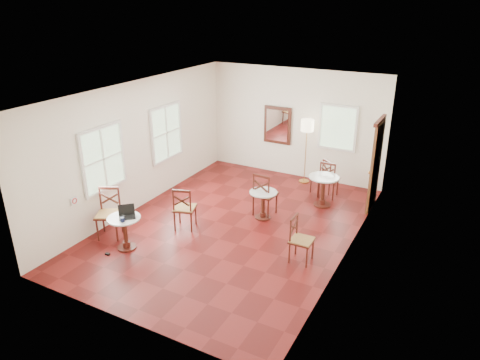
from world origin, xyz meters
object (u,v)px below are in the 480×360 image
(chair_back_a, at_px, (329,179))
(power_adapter, at_px, (108,254))
(cafe_table_mid, at_px, (263,202))
(cafe_table_back, at_px, (323,188))
(chair_near_a, at_px, (184,208))
(chair_mid_b, at_px, (301,240))
(chair_mid_a, at_px, (265,194))
(chair_back_b, at_px, (321,178))
(navy_mug, at_px, (122,220))
(chair_near_b, at_px, (109,213))
(laptop, at_px, (127,214))
(mouse, at_px, (125,214))
(water_glass, at_px, (124,217))
(floor_lamp, at_px, (307,130))
(cafe_table_near, at_px, (125,229))

(chair_back_a, height_order, power_adapter, chair_back_a)
(cafe_table_mid, relative_size, cafe_table_back, 0.87)
(chair_near_a, distance_m, chair_mid_b, 2.68)
(chair_mid_a, height_order, chair_back_b, chair_mid_a)
(navy_mug, bearing_deg, chair_mid_b, 23.48)
(chair_near_b, xyz_separation_m, laptop, (0.67, -0.17, 0.22))
(chair_near_b, relative_size, chair_mid_b, 1.15)
(navy_mug, bearing_deg, chair_back_b, 61.40)
(mouse, relative_size, power_adapter, 0.99)
(cafe_table_mid, bearing_deg, water_glass, -125.51)
(cafe_table_back, bearing_deg, chair_mid_a, -133.40)
(chair_mid_a, height_order, power_adapter, chair_mid_a)
(floor_lamp, xyz_separation_m, laptop, (-1.91, -4.91, -0.73))
(navy_mug, bearing_deg, mouse, 120.72)
(cafe_table_back, distance_m, chair_back_b, 0.70)
(cafe_table_near, distance_m, laptop, 0.33)
(cafe_table_mid, relative_size, chair_mid_b, 0.72)
(water_glass, bearing_deg, mouse, 121.41)
(water_glass, height_order, power_adapter, water_glass)
(cafe_table_back, xyz_separation_m, laptop, (-2.82, -3.70, 0.28))
(cafe_table_mid, distance_m, chair_back_b, 2.06)
(mouse, bearing_deg, chair_mid_a, 44.57)
(cafe_table_back, relative_size, laptop, 1.85)
(cafe_table_mid, distance_m, mouse, 3.07)
(chair_mid_b, relative_size, floor_lamp, 0.53)
(chair_near_b, xyz_separation_m, floor_lamp, (2.58, 4.74, 0.96))
(chair_mid_b, distance_m, mouse, 3.48)
(navy_mug, bearing_deg, chair_near_b, 152.67)
(cafe_table_near, xyz_separation_m, cafe_table_back, (2.85, 3.77, 0.04))
(chair_back_a, bearing_deg, chair_mid_b, 98.51)
(cafe_table_mid, bearing_deg, chair_mid_a, 106.16)
(chair_mid_a, height_order, navy_mug, chair_mid_a)
(cafe_table_back, height_order, navy_mug, navy_mug)
(mouse, height_order, navy_mug, navy_mug)
(cafe_table_back, distance_m, chair_near_a, 3.40)
(chair_near_a, distance_m, floor_lamp, 4.09)
(chair_near_a, bearing_deg, power_adapter, 47.27)
(chair_near_b, xyz_separation_m, water_glass, (0.69, -0.29, 0.22))
(cafe_table_back, xyz_separation_m, floor_lamp, (-0.91, 1.21, 1.01))
(cafe_table_mid, height_order, water_glass, water_glass)
(chair_mid_b, height_order, power_adapter, chair_mid_b)
(chair_near_b, distance_m, navy_mug, 0.87)
(floor_lamp, relative_size, mouse, 19.25)
(chair_back_b, relative_size, navy_mug, 7.72)
(cafe_table_mid, bearing_deg, cafe_table_near, -126.81)
(floor_lamp, bearing_deg, cafe_table_back, -52.93)
(cafe_table_mid, bearing_deg, chair_mid_b, -42.56)
(chair_mid_b, bearing_deg, cafe_table_back, 8.12)
(chair_mid_b, bearing_deg, chair_back_b, 10.96)
(mouse, bearing_deg, chair_back_b, 49.10)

